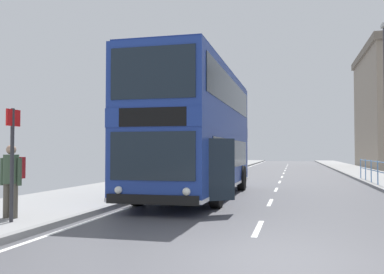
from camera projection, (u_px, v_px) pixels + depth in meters
name	position (u px, v px, depth m)	size (l,w,h in m)	color
ground	(199.00, 253.00, 6.75)	(15.80, 140.00, 0.20)	#49494E
double_decker_bus_main	(197.00, 131.00, 15.50)	(3.25, 10.19, 4.57)	navy
pedestrian_with_backpack	(12.00, 176.00, 9.70)	(0.54, 0.53, 1.65)	#4C473D
bus_stop_sign_near	(12.00, 151.00, 9.14)	(0.08, 0.44, 2.43)	#2D2D33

